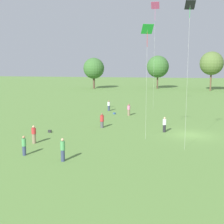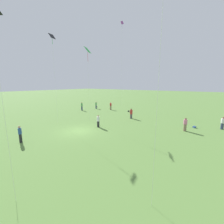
{
  "view_description": "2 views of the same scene",
  "coord_description": "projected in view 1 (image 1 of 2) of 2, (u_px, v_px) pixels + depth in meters",
  "views": [
    {
      "loc": [
        -2.85,
        -33.47,
        7.79
      ],
      "look_at": [
        -8.97,
        2.2,
        1.9
      ],
      "focal_mm": 50.0,
      "sensor_mm": 36.0,
      "label": 1
    },
    {
      "loc": [
        12.23,
        14.22,
        5.91
      ],
      "look_at": [
        -4.41,
        2.12,
        2.02
      ],
      "focal_mm": 24.0,
      "sensor_mm": 36.0,
      "label": 2
    }
  ],
  "objects": [
    {
      "name": "person_1",
      "position": [
        164.0,
        125.0,
        34.55
      ],
      "size": [
        0.54,
        0.54,
        1.71
      ],
      "rotation": [
        0.0,
        0.0,
        0.86
      ],
      "color": "#232328",
      "rests_on": "ground_plane"
    },
    {
      "name": "ground_plane",
      "position": [
        191.0,
        135.0,
        33.34
      ],
      "size": [
        240.0,
        240.0,
        0.0
      ],
      "primitive_type": "plane",
      "color": "#5B843D"
    },
    {
      "name": "kite_5",
      "position": [
        190.0,
        12.0,
        26.0
      ],
      "size": [
        0.92,
        0.68,
        12.78
      ],
      "rotation": [
        0.0,
        0.0,
        2.54
      ],
      "color": "black",
      "rests_on": "ground_plane"
    },
    {
      "name": "person_6",
      "position": [
        102.0,
        121.0,
        36.88
      ],
      "size": [
        0.52,
        0.52,
        1.74
      ],
      "rotation": [
        0.0,
        0.0,
        6.08
      ],
      "color": "#4C4C51",
      "rests_on": "ground_plane"
    },
    {
      "name": "person_5",
      "position": [
        129.0,
        110.0,
        45.2
      ],
      "size": [
        0.51,
        0.51,
        1.71
      ],
      "rotation": [
        0.0,
        0.0,
        4.89
      ],
      "color": "#847056",
      "rests_on": "ground_plane"
    },
    {
      "name": "tree_0",
      "position": [
        94.0,
        68.0,
        89.31
      ],
      "size": [
        5.98,
        5.98,
        8.82
      ],
      "color": "brown",
      "rests_on": "ground_plane"
    },
    {
      "name": "tree_2",
      "position": [
        212.0,
        63.0,
        82.75
      ],
      "size": [
        6.23,
        6.23,
        10.4
      ],
      "color": "brown",
      "rests_on": "ground_plane"
    },
    {
      "name": "kite_4",
      "position": [
        147.0,
        32.0,
        29.91
      ],
      "size": [
        1.28,
        1.06,
        11.29
      ],
      "rotation": [
        0.0,
        0.0,
        2.72
      ],
      "color": "green",
      "rests_on": "ground_plane"
    },
    {
      "name": "person_2",
      "position": [
        24.0,
        146.0,
        26.01
      ],
      "size": [
        0.37,
        0.37,
        1.68
      ],
      "rotation": [
        0.0,
        0.0,
        4.74
      ],
      "color": "#333D5B",
      "rests_on": "ground_plane"
    },
    {
      "name": "person_3",
      "position": [
        109.0,
        106.0,
        49.53
      ],
      "size": [
        0.56,
        0.56,
        1.67
      ],
      "rotation": [
        0.0,
        0.0,
        2.11
      ],
      "color": "#333D5B",
      "rests_on": "ground_plane"
    },
    {
      "name": "kite_3",
      "position": [
        155.0,
        9.0,
        49.08
      ],
      "size": [
        1.31,
        0.94,
        16.97
      ],
      "rotation": [
        0.0,
        0.0,
        2.32
      ],
      "color": "#E54C99",
      "rests_on": "ground_plane"
    },
    {
      "name": "picnic_bag_1",
      "position": [
        114.0,
        113.0,
        46.48
      ],
      "size": [
        0.44,
        0.44,
        0.24
      ],
      "rotation": [
        0.0,
        0.0,
        0.97
      ],
      "color": "#33518C",
      "rests_on": "ground_plane"
    },
    {
      "name": "picnic_bag_2",
      "position": [
        50.0,
        131.0,
        34.48
      ],
      "size": [
        0.38,
        0.24,
        0.28
      ],
      "rotation": [
        0.0,
        0.0,
        3.06
      ],
      "color": "#262628",
      "rests_on": "ground_plane"
    },
    {
      "name": "person_0",
      "position": [
        34.0,
        135.0,
        29.83
      ],
      "size": [
        0.45,
        0.45,
        1.75
      ],
      "rotation": [
        0.0,
        0.0,
        3.07
      ],
      "color": "#847056",
      "rests_on": "ground_plane"
    },
    {
      "name": "tree_1",
      "position": [
        158.0,
        67.0,
        89.13
      ],
      "size": [
        6.28,
        6.28,
        9.44
      ],
      "color": "brown",
      "rests_on": "ground_plane"
    },
    {
      "name": "person_8",
      "position": [
        63.0,
        150.0,
        24.45
      ],
      "size": [
        0.51,
        0.51,
        1.86
      ],
      "rotation": [
        0.0,
        0.0,
        3.72
      ],
      "color": "#333D5B",
      "rests_on": "ground_plane"
    }
  ]
}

